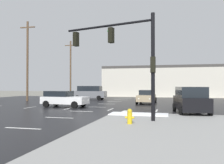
{
  "coord_description": "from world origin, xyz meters",
  "views": [
    {
      "loc": [
        7.16,
        -20.57,
        2.17
      ],
      "look_at": [
        0.14,
        8.1,
        2.56
      ],
      "focal_mm": 38.52,
      "sensor_mm": 36.0,
      "label": 1
    }
  ],
  "objects_px": {
    "suv_black": "(191,100)",
    "utility_pole_distant": "(71,68)",
    "utility_pole_far": "(27,60)",
    "suv_grey": "(90,92)",
    "sedan_white": "(63,99)",
    "traffic_signal_mast": "(126,50)",
    "fire_hydrant": "(130,116)",
    "sedan_tan": "(147,96)"
  },
  "relations": [
    {
      "from": "suv_black",
      "to": "utility_pole_distant",
      "type": "xyz_separation_m",
      "value": [
        -19.03,
        21.38,
        4.22
      ]
    },
    {
      "from": "suv_black",
      "to": "utility_pole_far",
      "type": "height_order",
      "value": "utility_pole_far"
    },
    {
      "from": "suv_grey",
      "to": "sedan_white",
      "type": "height_order",
      "value": "suv_grey"
    },
    {
      "from": "traffic_signal_mast",
      "to": "fire_hydrant",
      "type": "xyz_separation_m",
      "value": [
        0.52,
        -1.81,
        -3.76
      ]
    },
    {
      "from": "fire_hydrant",
      "to": "utility_pole_distant",
      "type": "height_order",
      "value": "utility_pole_distant"
    },
    {
      "from": "suv_black",
      "to": "sedan_tan",
      "type": "relative_size",
      "value": 1.09
    },
    {
      "from": "fire_hydrant",
      "to": "sedan_tan",
      "type": "relative_size",
      "value": 0.17
    },
    {
      "from": "suv_black",
      "to": "utility_pole_far",
      "type": "relative_size",
      "value": 0.46
    },
    {
      "from": "sedan_tan",
      "to": "utility_pole_far",
      "type": "bearing_deg",
      "value": -91.06
    },
    {
      "from": "suv_black",
      "to": "suv_grey",
      "type": "bearing_deg",
      "value": 34.67
    },
    {
      "from": "utility_pole_far",
      "to": "suv_black",
      "type": "bearing_deg",
      "value": -26.14
    },
    {
      "from": "utility_pole_distant",
      "to": "suv_grey",
      "type": "bearing_deg",
      "value": -47.44
    },
    {
      "from": "traffic_signal_mast",
      "to": "sedan_tan",
      "type": "distance_m",
      "value": 14.4
    },
    {
      "from": "suv_black",
      "to": "sedan_tan",
      "type": "bearing_deg",
      "value": 17.4
    },
    {
      "from": "traffic_signal_mast",
      "to": "utility_pole_far",
      "type": "bearing_deg",
      "value": -27.39
    },
    {
      "from": "utility_pole_distant",
      "to": "sedan_tan",
      "type": "bearing_deg",
      "value": -38.96
    },
    {
      "from": "fire_hydrant",
      "to": "utility_pole_far",
      "type": "bearing_deg",
      "value": 135.7
    },
    {
      "from": "suv_grey",
      "to": "sedan_white",
      "type": "distance_m",
      "value": 12.12
    },
    {
      "from": "sedan_white",
      "to": "utility_pole_far",
      "type": "relative_size",
      "value": 0.43
    },
    {
      "from": "fire_hydrant",
      "to": "sedan_tan",
      "type": "height_order",
      "value": "sedan_tan"
    },
    {
      "from": "sedan_white",
      "to": "utility_pole_distant",
      "type": "relative_size",
      "value": 0.46
    },
    {
      "from": "suv_black",
      "to": "utility_pole_far",
      "type": "xyz_separation_m",
      "value": [
        -20.37,
        9.99,
        4.56
      ]
    },
    {
      "from": "traffic_signal_mast",
      "to": "suv_grey",
      "type": "bearing_deg",
      "value": -50.66
    },
    {
      "from": "traffic_signal_mast",
      "to": "suv_black",
      "type": "relative_size",
      "value": 1.24
    },
    {
      "from": "fire_hydrant",
      "to": "suv_grey",
      "type": "bearing_deg",
      "value": 114.17
    },
    {
      "from": "traffic_signal_mast",
      "to": "suv_black",
      "type": "height_order",
      "value": "traffic_signal_mast"
    },
    {
      "from": "traffic_signal_mast",
      "to": "suv_black",
      "type": "xyz_separation_m",
      "value": [
        4.06,
        4.62,
        -3.2
      ]
    },
    {
      "from": "suv_grey",
      "to": "sedan_tan",
      "type": "height_order",
      "value": "suv_grey"
    },
    {
      "from": "fire_hydrant",
      "to": "suv_black",
      "type": "xyz_separation_m",
      "value": [
        3.54,
        6.43,
        0.55
      ]
    },
    {
      "from": "sedan_tan",
      "to": "suv_black",
      "type": "bearing_deg",
      "value": 25.17
    },
    {
      "from": "suv_black",
      "to": "suv_grey",
      "type": "height_order",
      "value": "same"
    },
    {
      "from": "traffic_signal_mast",
      "to": "fire_hydrant",
      "type": "bearing_deg",
      "value": 120.47
    },
    {
      "from": "fire_hydrant",
      "to": "suv_black",
      "type": "bearing_deg",
      "value": 61.19
    },
    {
      "from": "traffic_signal_mast",
      "to": "suv_black",
      "type": "bearing_deg",
      "value": -116.84
    },
    {
      "from": "fire_hydrant",
      "to": "suv_black",
      "type": "relative_size",
      "value": 0.16
    },
    {
      "from": "fire_hydrant",
      "to": "suv_grey",
      "type": "xyz_separation_m",
      "value": [
        -9.6,
        21.39,
        0.55
      ]
    },
    {
      "from": "utility_pole_distant",
      "to": "fire_hydrant",
      "type": "bearing_deg",
      "value": -60.88
    },
    {
      "from": "suv_grey",
      "to": "utility_pole_distant",
      "type": "distance_m",
      "value": 9.68
    },
    {
      "from": "utility_pole_distant",
      "to": "sedan_white",
      "type": "bearing_deg",
      "value": -68.44
    },
    {
      "from": "fire_hydrant",
      "to": "sedan_white",
      "type": "height_order",
      "value": "sedan_white"
    },
    {
      "from": "utility_pole_far",
      "to": "sedan_white",
      "type": "bearing_deg",
      "value": -39.34
    },
    {
      "from": "sedan_tan",
      "to": "traffic_signal_mast",
      "type": "bearing_deg",
      "value": 1.64
    }
  ]
}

